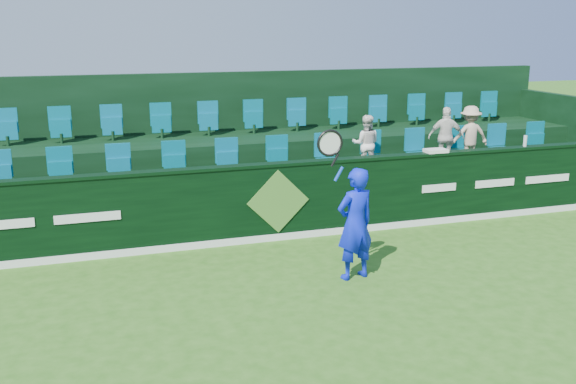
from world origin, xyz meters
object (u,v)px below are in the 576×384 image
object	(u,v)px
tennis_player	(355,223)
towel	(436,151)
spectator_right	(470,135)
spectator_middle	(446,137)
drinks_bottle	(525,141)
spectator_left	(366,144)

from	to	relation	value
tennis_player	towel	size ratio (longest dim) A/B	5.73
spectator_right	towel	bearing A→B (deg)	47.18
spectator_middle	towel	world-z (taller)	spectator_middle
spectator_middle	drinks_bottle	world-z (taller)	spectator_middle
spectator_right	tennis_player	bearing A→B (deg)	48.27
spectator_right	towel	world-z (taller)	spectator_right
tennis_player	spectator_left	xyz separation A→B (m)	(1.60, 3.18, 0.52)
tennis_player	spectator_middle	world-z (taller)	tennis_player
spectator_left	spectator_middle	xyz separation A→B (m)	(1.78, 0.00, 0.04)
spectator_left	towel	world-z (taller)	spectator_left
spectator_left	spectator_middle	distance (m)	1.78
tennis_player	drinks_bottle	xyz separation A→B (m)	(4.42, 2.06, 0.61)
tennis_player	drinks_bottle	size ratio (longest dim) A/B	10.69
towel	drinks_bottle	bearing A→B (deg)	0.00
towel	spectator_left	bearing A→B (deg)	128.43
tennis_player	spectator_right	distance (m)	5.08
tennis_player	towel	distance (m)	3.27
spectator_middle	spectator_right	size ratio (longest dim) A/B	1.00
drinks_bottle	spectator_left	bearing A→B (deg)	158.33
tennis_player	spectator_right	xyz separation A→B (m)	(3.93, 3.18, 0.56)
tennis_player	towel	xyz separation A→B (m)	(2.49, 2.06, 0.53)
spectator_middle	drinks_bottle	distance (m)	1.53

